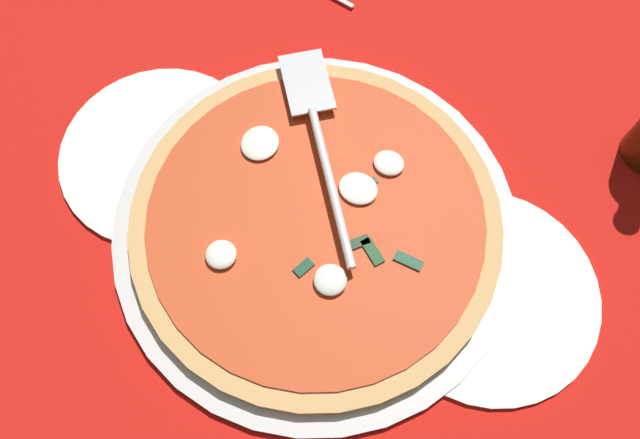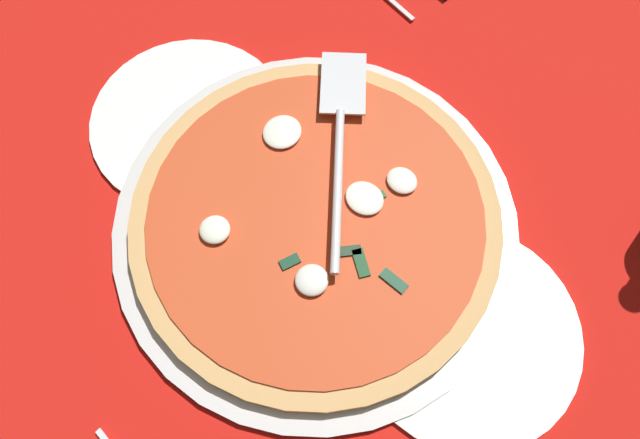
# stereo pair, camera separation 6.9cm
# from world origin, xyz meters

# --- Properties ---
(ground_plane) EXTENTS (1.08, 1.08, 0.01)m
(ground_plane) POSITION_xyz_m (0.00, 0.00, -0.00)
(ground_plane) COLOR red
(checker_pattern) EXTENTS (1.08, 1.08, 0.00)m
(checker_pattern) POSITION_xyz_m (-0.00, -0.00, 0.00)
(checker_pattern) COLOR silver
(checker_pattern) RESTS_ON ground_plane
(pizza_pan) EXTENTS (0.46, 0.46, 0.01)m
(pizza_pan) POSITION_xyz_m (-0.00, -0.00, 0.01)
(pizza_pan) COLOR silver
(pizza_pan) RESTS_ON ground_plane
(dinner_plate_left) EXTENTS (0.24, 0.24, 0.01)m
(dinner_plate_left) POSITION_xyz_m (-0.20, -0.02, 0.01)
(dinner_plate_left) COLOR white
(dinner_plate_left) RESTS_ON ground_plane
(dinner_plate_right) EXTENTS (0.24, 0.24, 0.01)m
(dinner_plate_right) POSITION_xyz_m (0.21, -0.00, 0.01)
(dinner_plate_right) COLOR white
(dinner_plate_right) RESTS_ON ground_plane
(pizza) EXTENTS (0.41, 0.41, 0.03)m
(pizza) POSITION_xyz_m (-0.00, -0.00, 0.02)
(pizza) COLOR tan
(pizza) RESTS_ON pizza_pan
(pizza_server) EXTENTS (0.20, 0.24, 0.01)m
(pizza_server) POSITION_xyz_m (0.03, -0.08, 0.05)
(pizza_server) COLOR silver
(pizza_server) RESTS_ON pizza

